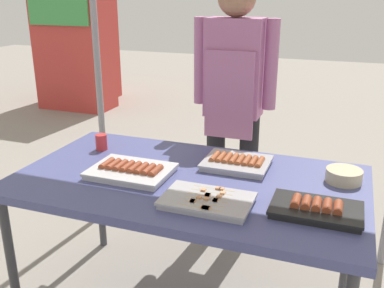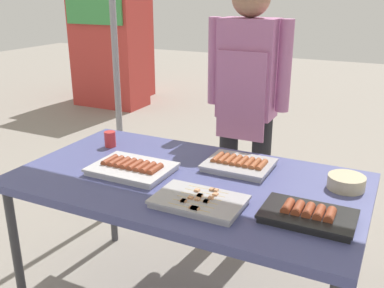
% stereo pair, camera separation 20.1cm
% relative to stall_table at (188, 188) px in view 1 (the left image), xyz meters
% --- Properties ---
extents(stall_table, '(1.60, 0.90, 0.75)m').
position_rel_stall_table_xyz_m(stall_table, '(0.00, 0.00, 0.00)').
color(stall_table, '#4C518C').
rests_on(stall_table, ground).
extents(tray_grilled_sausages, '(0.37, 0.28, 0.05)m').
position_rel_stall_table_xyz_m(tray_grilled_sausages, '(-0.27, -0.06, 0.07)').
color(tray_grilled_sausages, silver).
rests_on(tray_grilled_sausages, stall_table).
extents(tray_meat_skewers, '(0.36, 0.24, 0.04)m').
position_rel_stall_table_xyz_m(tray_meat_skewers, '(0.17, -0.22, 0.07)').
color(tray_meat_skewers, '#ADADB2').
rests_on(tray_meat_skewers, stall_table).
extents(tray_pork_links, '(0.35, 0.22, 0.06)m').
position_rel_stall_table_xyz_m(tray_pork_links, '(0.59, -0.15, 0.07)').
color(tray_pork_links, black).
rests_on(tray_pork_links, stall_table).
extents(tray_spring_rolls, '(0.32, 0.26, 0.05)m').
position_rel_stall_table_xyz_m(tray_spring_rolls, '(0.17, 0.21, 0.07)').
color(tray_spring_rolls, '#ADADB2').
rests_on(tray_spring_rolls, stall_table).
extents(condiment_bowl, '(0.16, 0.16, 0.06)m').
position_rel_stall_table_xyz_m(condiment_bowl, '(0.67, 0.20, 0.08)').
color(condiment_bowl, '#BFB28C').
rests_on(condiment_bowl, stall_table).
extents(drink_cup_near_edge, '(0.06, 0.06, 0.08)m').
position_rel_stall_table_xyz_m(drink_cup_near_edge, '(-0.58, 0.19, 0.10)').
color(drink_cup_near_edge, red).
rests_on(drink_cup_near_edge, stall_table).
extents(vendor_woman, '(0.52, 0.23, 1.64)m').
position_rel_stall_table_xyz_m(vendor_woman, '(-0.02, 0.84, 0.28)').
color(vendor_woman, black).
rests_on(vendor_woman, ground).
extents(neighbor_stall_left, '(0.98, 0.55, 1.65)m').
position_rel_stall_table_xyz_m(neighbor_stall_left, '(-2.92, 3.35, 0.13)').
color(neighbor_stall_left, '#BF3833').
rests_on(neighbor_stall_left, ground).
extents(neighbor_stall_right, '(0.87, 0.70, 1.81)m').
position_rel_stall_table_xyz_m(neighbor_stall_right, '(-3.14, 3.88, 0.21)').
color(neighbor_stall_right, '#BF3833').
rests_on(neighbor_stall_right, ground).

